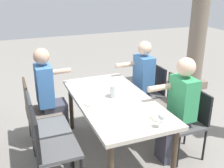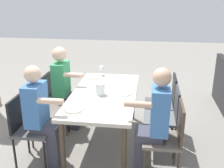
{
  "view_description": "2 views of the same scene",
  "coord_description": "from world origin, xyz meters",
  "px_view_note": "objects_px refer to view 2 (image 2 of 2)",
  "views": [
    {
      "loc": [
        2.77,
        -1.13,
        2.11
      ],
      "look_at": [
        -0.14,
        0.03,
        0.9
      ],
      "focal_mm": 43.42,
      "sensor_mm": 36.0,
      "label": 1
    },
    {
      "loc": [
        -3.45,
        -0.59,
        2.13
      ],
      "look_at": [
        0.11,
        -0.1,
        0.86
      ],
      "focal_mm": 43.91,
      "sensor_mm": 36.0,
      "label": 2
    }
  ],
  "objects_px": {
    "dining_table": "(104,98)",
    "diner_guest_third": "(65,86)",
    "chair_west_north": "(28,125)",
    "chair_east_north": "(54,97)",
    "diner_woman_green": "(154,120)",
    "wine_glass_2": "(102,68)",
    "chair_mid_south": "(167,115)",
    "plate_0": "(74,109)",
    "chair_east_south": "(165,101)",
    "chair_mid_north": "(43,108)",
    "water_pitcher": "(100,90)",
    "diner_man_white": "(42,114)",
    "plate_1": "(123,93)",
    "chair_west_south": "(169,135)",
    "plate_2": "(94,78)"
  },
  "relations": [
    {
      "from": "diner_guest_third",
      "to": "plate_0",
      "type": "xyz_separation_m",
      "value": [
        -0.96,
        -0.4,
        0.07
      ]
    },
    {
      "from": "plate_0",
      "to": "water_pitcher",
      "type": "relative_size",
      "value": 1.45
    },
    {
      "from": "chair_west_north",
      "to": "water_pitcher",
      "type": "bearing_deg",
      "value": -56.4
    },
    {
      "from": "diner_man_white",
      "to": "water_pitcher",
      "type": "height_order",
      "value": "diner_man_white"
    },
    {
      "from": "dining_table",
      "to": "diner_guest_third",
      "type": "distance_m",
      "value": 0.76
    },
    {
      "from": "chair_west_north",
      "to": "chair_east_north",
      "type": "xyz_separation_m",
      "value": [
        0.98,
        -0.0,
        -0.01
      ]
    },
    {
      "from": "diner_woman_green",
      "to": "water_pitcher",
      "type": "height_order",
      "value": "diner_woman_green"
    },
    {
      "from": "chair_west_south",
      "to": "chair_mid_south",
      "type": "distance_m",
      "value": 0.51
    },
    {
      "from": "diner_guest_third",
      "to": "chair_east_south",
      "type": "bearing_deg",
      "value": -89.89
    },
    {
      "from": "chair_east_north",
      "to": "diner_man_white",
      "type": "height_order",
      "value": "diner_man_white"
    },
    {
      "from": "plate_2",
      "to": "chair_east_south",
      "type": "bearing_deg",
      "value": -102.62
    },
    {
      "from": "dining_table",
      "to": "diner_man_white",
      "type": "xyz_separation_m",
      "value": [
        -0.61,
        0.66,
        0.0
      ]
    },
    {
      "from": "chair_mid_north",
      "to": "water_pitcher",
      "type": "relative_size",
      "value": 5.58
    },
    {
      "from": "plate_1",
      "to": "chair_east_north",
      "type": "bearing_deg",
      "value": 72.41
    },
    {
      "from": "dining_table",
      "to": "diner_woman_green",
      "type": "relative_size",
      "value": 1.33
    },
    {
      "from": "chair_mid_north",
      "to": "plate_0",
      "type": "height_order",
      "value": "chair_mid_north"
    },
    {
      "from": "chair_mid_south",
      "to": "water_pitcher",
      "type": "distance_m",
      "value": 0.94
    },
    {
      "from": "diner_man_white",
      "to": "diner_guest_third",
      "type": "distance_m",
      "value": 0.98
    },
    {
      "from": "plate_2",
      "to": "chair_mid_north",
      "type": "bearing_deg",
      "value": 141.22
    },
    {
      "from": "chair_west_south",
      "to": "chair_mid_north",
      "type": "distance_m",
      "value": 1.79
    },
    {
      "from": "plate_0",
      "to": "chair_east_south",
      "type": "bearing_deg",
      "value": -49.54
    },
    {
      "from": "chair_west_north",
      "to": "wine_glass_2",
      "type": "height_order",
      "value": "wine_glass_2"
    },
    {
      "from": "chair_mid_south",
      "to": "chair_east_south",
      "type": "bearing_deg",
      "value": -0.27
    },
    {
      "from": "water_pitcher",
      "to": "chair_mid_south",
      "type": "bearing_deg",
      "value": -92.5
    },
    {
      "from": "chair_west_north",
      "to": "diner_guest_third",
      "type": "distance_m",
      "value": 1.01
    },
    {
      "from": "plate_0",
      "to": "water_pitcher",
      "type": "height_order",
      "value": "water_pitcher"
    },
    {
      "from": "chair_east_north",
      "to": "plate_2",
      "type": "bearing_deg",
      "value": -66.57
    },
    {
      "from": "plate_1",
      "to": "plate_2",
      "type": "height_order",
      "value": "same"
    },
    {
      "from": "chair_west_south",
      "to": "diner_woman_green",
      "type": "relative_size",
      "value": 0.69
    },
    {
      "from": "diner_woman_green",
      "to": "plate_0",
      "type": "xyz_separation_m",
      "value": [
        0.02,
        0.94,
        0.06
      ]
    },
    {
      "from": "chair_west_south",
      "to": "wine_glass_2",
      "type": "bearing_deg",
      "value": 36.35
    },
    {
      "from": "chair_mid_south",
      "to": "chair_east_south",
      "type": "height_order",
      "value": "chair_east_south"
    },
    {
      "from": "chair_mid_south",
      "to": "plate_1",
      "type": "height_order",
      "value": "chair_mid_south"
    },
    {
      "from": "plate_0",
      "to": "plate_2",
      "type": "bearing_deg",
      "value": 0.16
    },
    {
      "from": "diner_woman_green",
      "to": "wine_glass_2",
      "type": "height_order",
      "value": "diner_woman_green"
    },
    {
      "from": "chair_mid_north",
      "to": "diner_guest_third",
      "type": "xyz_separation_m",
      "value": [
        0.47,
        -0.19,
        0.17
      ]
    },
    {
      "from": "chair_east_south",
      "to": "water_pitcher",
      "type": "bearing_deg",
      "value": 115.94
    },
    {
      "from": "chair_west_south",
      "to": "wine_glass_2",
      "type": "relative_size",
      "value": 5.47
    },
    {
      "from": "diner_man_white",
      "to": "plate_2",
      "type": "xyz_separation_m",
      "value": [
        1.24,
        -0.39,
        0.08
      ]
    },
    {
      "from": "chair_east_north",
      "to": "plate_2",
      "type": "relative_size",
      "value": 3.99
    },
    {
      "from": "chair_mid_south",
      "to": "diner_guest_third",
      "type": "height_order",
      "value": "diner_guest_third"
    },
    {
      "from": "chair_mid_north",
      "to": "chair_east_south",
      "type": "xyz_separation_m",
      "value": [
        0.47,
        -1.71,
        0.01
      ]
    },
    {
      "from": "chair_east_north",
      "to": "diner_guest_third",
      "type": "xyz_separation_m",
      "value": [
        -0.0,
        -0.19,
        0.2
      ]
    },
    {
      "from": "chair_mid_north",
      "to": "diner_man_white",
      "type": "bearing_deg",
      "value": -159.0
    },
    {
      "from": "wine_glass_2",
      "to": "chair_mid_north",
      "type": "bearing_deg",
      "value": 142.6
    },
    {
      "from": "chair_mid_north",
      "to": "plate_0",
      "type": "bearing_deg",
      "value": -129.58
    },
    {
      "from": "chair_west_south",
      "to": "chair_east_north",
      "type": "distance_m",
      "value": 1.98
    },
    {
      "from": "chair_west_north",
      "to": "diner_man_white",
      "type": "bearing_deg",
      "value": -90.87
    },
    {
      "from": "chair_east_south",
      "to": "diner_guest_third",
      "type": "height_order",
      "value": "diner_guest_third"
    },
    {
      "from": "chair_mid_north",
      "to": "plate_0",
      "type": "relative_size",
      "value": 3.84
    }
  ]
}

